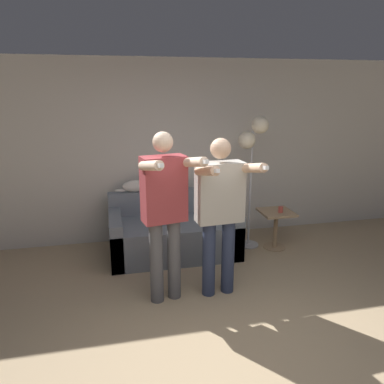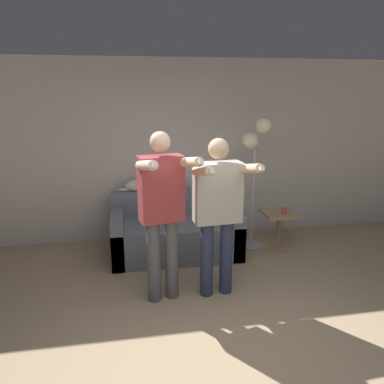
% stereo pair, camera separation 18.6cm
% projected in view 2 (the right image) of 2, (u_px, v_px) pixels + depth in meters
% --- Properties ---
extents(ground_plane, '(16.00, 16.00, 0.00)m').
position_uv_depth(ground_plane, '(229.00, 360.00, 3.12)').
color(ground_plane, tan).
extents(wall_back, '(10.00, 0.05, 2.60)m').
position_uv_depth(wall_back, '(180.00, 151.00, 5.45)').
color(wall_back, beige).
rests_on(wall_back, ground_plane).
extents(couch, '(1.70, 0.93, 0.80)m').
position_uv_depth(couch, '(175.00, 233.00, 5.10)').
color(couch, slate).
rests_on(couch, ground_plane).
extents(person_left, '(0.59, 0.74, 1.79)m').
position_uv_depth(person_left, '(162.00, 207.00, 3.75)').
color(person_left, '#56565B').
rests_on(person_left, ground_plane).
extents(person_right, '(0.59, 0.70, 1.71)m').
position_uv_depth(person_right, '(218.00, 207.00, 3.86)').
color(person_right, '#2D3856').
rests_on(person_right, ground_plane).
extents(cat, '(0.50, 0.14, 0.19)m').
position_uv_depth(cat, '(139.00, 185.00, 5.21)').
color(cat, silver).
rests_on(cat, couch).
extents(floor_lamp, '(0.41, 0.30, 1.83)m').
position_uv_depth(floor_lamp, '(256.00, 143.00, 4.98)').
color(floor_lamp, '#B2B2B7').
rests_on(floor_lamp, ground_plane).
extents(side_table, '(0.44, 0.44, 0.54)m').
position_uv_depth(side_table, '(279.00, 223.00, 5.17)').
color(side_table, '#A38460').
rests_on(side_table, ground_plane).
extents(cup, '(0.07, 0.07, 0.08)m').
position_uv_depth(cup, '(284.00, 211.00, 5.07)').
color(cup, '#B7473D').
rests_on(cup, side_table).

